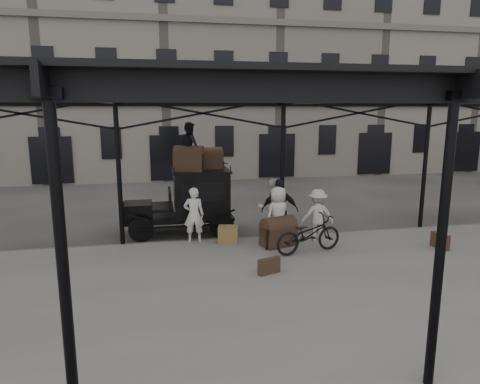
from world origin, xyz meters
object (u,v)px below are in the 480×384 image
object	(u,v)px
porter_left	(194,215)
steamer_trunk_roof_near	(189,160)
bicycle	(309,234)
steamer_trunk_platform	(278,233)
taxi	(192,198)
porter_official	(280,210)

from	to	relation	value
porter_left	steamer_trunk_roof_near	bearing A→B (deg)	-82.42
bicycle	steamer_trunk_roof_near	size ratio (longest dim) A/B	2.20
steamer_trunk_platform	porter_left	bearing A→B (deg)	142.53
taxi	bicycle	distance (m)	4.39
taxi	steamer_trunk_platform	distance (m)	3.41
bicycle	steamer_trunk_platform	world-z (taller)	bicycle
taxi	bicycle	bearing A→B (deg)	-45.71
porter_official	taxi	bearing A→B (deg)	-22.65
porter_official	porter_left	bearing A→B (deg)	5.56
steamer_trunk_roof_near	steamer_trunk_platform	xyz separation A→B (m)	(2.47, -2.09, -2.01)
porter_left	steamer_trunk_roof_near	size ratio (longest dim) A/B	1.82
taxi	porter_left	xyz separation A→B (m)	(-0.06, -1.50, -0.20)
porter_official	steamer_trunk_roof_near	xyz separation A→B (m)	(-2.64, 1.61, 1.41)
bicycle	porter_official	bearing A→B (deg)	8.30
steamer_trunk_roof_near	porter_left	bearing A→B (deg)	-73.54
steamer_trunk_roof_near	steamer_trunk_platform	size ratio (longest dim) A/B	0.93
porter_official	steamer_trunk_platform	distance (m)	0.78
porter_official	steamer_trunk_roof_near	bearing A→B (deg)	-18.05
porter_left	bicycle	bearing A→B (deg)	158.86
porter_left	steamer_trunk_platform	bearing A→B (deg)	167.66
porter_left	porter_official	world-z (taller)	porter_official
porter_left	bicycle	xyz separation A→B (m)	(3.10, -1.62, -0.31)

